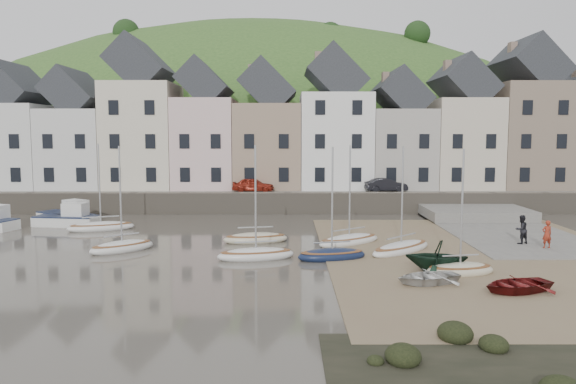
{
  "coord_description": "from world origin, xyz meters",
  "views": [
    {
      "loc": [
        -0.08,
        -30.46,
        6.83
      ],
      "look_at": [
        0.0,
        6.0,
        3.0
      ],
      "focal_mm": 35.04,
      "sensor_mm": 36.0,
      "label": 1
    }
  ],
  "objects_px": {
    "person_red": "(547,234)",
    "car_left": "(253,185)",
    "rowboat_white": "(427,277)",
    "rowboat_green": "(436,256)",
    "person_dark": "(521,229)",
    "car_right": "(386,185)",
    "sailboat_0": "(101,226)",
    "rowboat_red": "(517,284)"
  },
  "relations": [
    {
      "from": "rowboat_white",
      "to": "car_left",
      "type": "relative_size",
      "value": 0.81
    },
    {
      "from": "rowboat_green",
      "to": "person_dark",
      "type": "bearing_deg",
      "value": 143.61
    },
    {
      "from": "rowboat_green",
      "to": "person_dark",
      "type": "height_order",
      "value": "person_dark"
    },
    {
      "from": "rowboat_white",
      "to": "person_dark",
      "type": "height_order",
      "value": "person_dark"
    },
    {
      "from": "sailboat_0",
      "to": "car_right",
      "type": "height_order",
      "value": "sailboat_0"
    },
    {
      "from": "person_dark",
      "to": "car_left",
      "type": "relative_size",
      "value": 0.48
    },
    {
      "from": "person_dark",
      "to": "car_left",
      "type": "distance_m",
      "value": 23.78
    },
    {
      "from": "person_red",
      "to": "person_dark",
      "type": "height_order",
      "value": "person_dark"
    },
    {
      "from": "rowboat_white",
      "to": "rowboat_red",
      "type": "distance_m",
      "value": 3.74
    },
    {
      "from": "person_dark",
      "to": "sailboat_0",
      "type": "bearing_deg",
      "value": -33.7
    },
    {
      "from": "rowboat_white",
      "to": "car_left",
      "type": "xyz_separation_m",
      "value": [
        -9.35,
        25.17,
        1.86
      ]
    },
    {
      "from": "person_red",
      "to": "car_left",
      "type": "xyz_separation_m",
      "value": [
        -18.26,
        17.56,
        1.29
      ]
    },
    {
      "from": "rowboat_red",
      "to": "car_left",
      "type": "xyz_separation_m",
      "value": [
        -12.84,
        26.51,
        1.84
      ]
    },
    {
      "from": "rowboat_green",
      "to": "rowboat_red",
      "type": "distance_m",
      "value": 4.38
    },
    {
      "from": "person_dark",
      "to": "car_right",
      "type": "height_order",
      "value": "car_right"
    },
    {
      "from": "rowboat_green",
      "to": "car_right",
      "type": "relative_size",
      "value": 0.8
    },
    {
      "from": "rowboat_white",
      "to": "person_red",
      "type": "bearing_deg",
      "value": 113.58
    },
    {
      "from": "sailboat_0",
      "to": "rowboat_green",
      "type": "height_order",
      "value": "sailboat_0"
    },
    {
      "from": "sailboat_0",
      "to": "rowboat_red",
      "type": "relative_size",
      "value": 1.99
    },
    {
      "from": "sailboat_0",
      "to": "person_dark",
      "type": "distance_m",
      "value": 27.99
    },
    {
      "from": "sailboat_0",
      "to": "car_left",
      "type": "distance_m",
      "value": 14.9
    },
    {
      "from": "person_red",
      "to": "person_dark",
      "type": "relative_size",
      "value": 0.93
    },
    {
      "from": "rowboat_green",
      "to": "car_right",
      "type": "bearing_deg",
      "value": -174.05
    },
    {
      "from": "rowboat_green",
      "to": "person_red",
      "type": "xyz_separation_m",
      "value": [
        7.91,
        5.38,
        0.1
      ]
    },
    {
      "from": "rowboat_white",
      "to": "rowboat_green",
      "type": "distance_m",
      "value": 2.5
    },
    {
      "from": "person_dark",
      "to": "car_left",
      "type": "height_order",
      "value": "car_left"
    },
    {
      "from": "rowboat_red",
      "to": "rowboat_white",
      "type": "bearing_deg",
      "value": -129.29
    },
    {
      "from": "rowboat_white",
      "to": "car_left",
      "type": "height_order",
      "value": "car_left"
    },
    {
      "from": "person_dark",
      "to": "car_right",
      "type": "relative_size",
      "value": 0.47
    },
    {
      "from": "sailboat_0",
      "to": "person_red",
      "type": "relative_size",
      "value": 3.87
    },
    {
      "from": "car_left",
      "to": "car_right",
      "type": "distance_m",
      "value": 11.89
    },
    {
      "from": "sailboat_0",
      "to": "car_right",
      "type": "relative_size",
      "value": 1.7
    },
    {
      "from": "rowboat_white",
      "to": "rowboat_green",
      "type": "xyz_separation_m",
      "value": [
        1.01,
        2.24,
        0.47
      ]
    },
    {
      "from": "rowboat_green",
      "to": "person_dark",
      "type": "xyz_separation_m",
      "value": [
        6.93,
        6.65,
        0.16
      ]
    },
    {
      "from": "sailboat_0",
      "to": "rowboat_red",
      "type": "xyz_separation_m",
      "value": [
        22.98,
        -15.76,
        0.13
      ]
    },
    {
      "from": "rowboat_red",
      "to": "car_right",
      "type": "relative_size",
      "value": 0.85
    },
    {
      "from": "rowboat_white",
      "to": "person_dark",
      "type": "xyz_separation_m",
      "value": [
        7.94,
        8.88,
        0.63
      ]
    },
    {
      "from": "car_right",
      "to": "rowboat_red",
      "type": "bearing_deg",
      "value": 175.16
    },
    {
      "from": "sailboat_0",
      "to": "rowboat_green",
      "type": "bearing_deg",
      "value": -30.76
    },
    {
      "from": "rowboat_green",
      "to": "person_red",
      "type": "bearing_deg",
      "value": 134.02
    },
    {
      "from": "car_right",
      "to": "sailboat_0",
      "type": "bearing_deg",
      "value": 109.1
    },
    {
      "from": "rowboat_white",
      "to": "person_red",
      "type": "distance_m",
      "value": 11.73
    }
  ]
}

